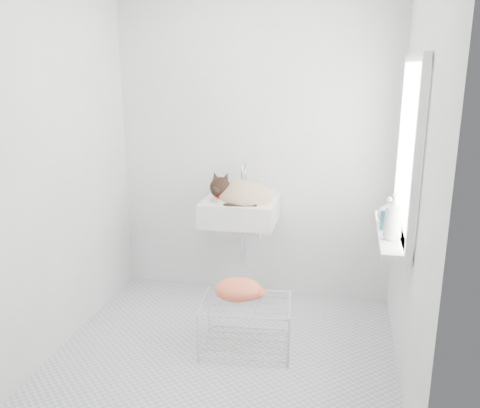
% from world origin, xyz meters
% --- Properties ---
extents(floor, '(2.20, 2.00, 0.02)m').
position_xyz_m(floor, '(0.00, 0.00, 0.00)').
color(floor, silver).
rests_on(floor, ground).
extents(back_wall, '(2.20, 0.02, 2.50)m').
position_xyz_m(back_wall, '(0.00, 1.00, 1.25)').
color(back_wall, white).
rests_on(back_wall, ground).
extents(right_wall, '(0.02, 2.00, 2.50)m').
position_xyz_m(right_wall, '(1.10, 0.00, 1.25)').
color(right_wall, white).
rests_on(right_wall, ground).
extents(left_wall, '(0.02, 2.00, 2.50)m').
position_xyz_m(left_wall, '(-1.10, 0.00, 1.25)').
color(left_wall, white).
rests_on(left_wall, ground).
extents(window_glass, '(0.01, 0.80, 1.00)m').
position_xyz_m(window_glass, '(1.09, 0.20, 1.35)').
color(window_glass, white).
rests_on(window_glass, right_wall).
extents(window_frame, '(0.04, 0.90, 1.10)m').
position_xyz_m(window_frame, '(1.07, 0.20, 1.35)').
color(window_frame, white).
rests_on(window_frame, right_wall).
extents(windowsill, '(0.16, 0.88, 0.04)m').
position_xyz_m(windowsill, '(1.01, 0.20, 0.83)').
color(windowsill, white).
rests_on(windowsill, right_wall).
extents(sink, '(0.56, 0.49, 0.22)m').
position_xyz_m(sink, '(-0.06, 0.74, 0.85)').
color(sink, white).
rests_on(sink, back_wall).
extents(faucet, '(0.20, 0.14, 0.20)m').
position_xyz_m(faucet, '(-0.06, 0.92, 0.99)').
color(faucet, silver).
rests_on(faucet, sink).
extents(cat, '(0.47, 0.39, 0.29)m').
position_xyz_m(cat, '(-0.05, 0.72, 0.89)').
color(cat, '#CCB581').
rests_on(cat, sink).
extents(wire_rack, '(0.61, 0.45, 0.34)m').
position_xyz_m(wire_rack, '(0.12, 0.06, 0.15)').
color(wire_rack, beige).
rests_on(wire_rack, floor).
extents(towel, '(0.36, 0.29, 0.13)m').
position_xyz_m(towel, '(0.06, 0.09, 0.37)').
color(towel, '#E49600').
rests_on(towel, wire_rack).
extents(bottle_a, '(0.12, 0.12, 0.23)m').
position_xyz_m(bottle_a, '(1.00, 0.03, 0.85)').
color(bottle_a, silver).
rests_on(bottle_a, windowsill).
extents(bottle_b, '(0.12, 0.12, 0.19)m').
position_xyz_m(bottle_b, '(1.00, 0.20, 0.85)').
color(bottle_b, teal).
rests_on(bottle_b, windowsill).
extents(bottle_c, '(0.20, 0.20, 0.18)m').
position_xyz_m(bottle_c, '(1.00, 0.33, 0.85)').
color(bottle_c, silver).
rests_on(bottle_c, windowsill).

